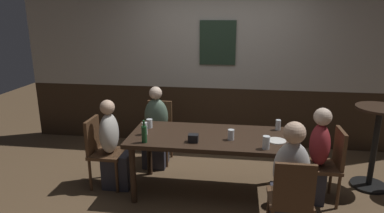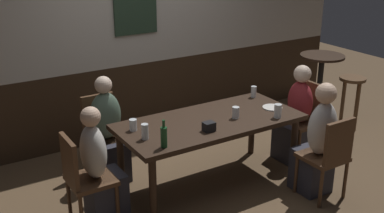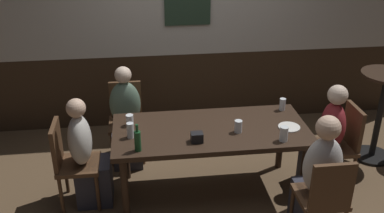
{
  "view_description": "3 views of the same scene",
  "coord_description": "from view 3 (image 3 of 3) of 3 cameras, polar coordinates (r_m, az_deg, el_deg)",
  "views": [
    {
      "loc": [
        0.31,
        -3.72,
        2.15
      ],
      "look_at": [
        -0.22,
        0.02,
        1.08
      ],
      "focal_mm": 31.58,
      "sensor_mm": 36.0,
      "label": 1
    },
    {
      "loc": [
        -2.5,
        -3.68,
        2.56
      ],
      "look_at": [
        -0.23,
        -0.02,
        0.94
      ],
      "focal_mm": 44.36,
      "sensor_mm": 36.0,
      "label": 2
    },
    {
      "loc": [
        -0.65,
        -3.69,
        2.78
      ],
      "look_at": [
        -0.19,
        -0.06,
        1.02
      ],
      "focal_mm": 41.16,
      "sensor_mm": 36.0,
      "label": 3
    }
  ],
  "objects": [
    {
      "name": "side_bar_table",
      "position": [
        5.34,
        23.27,
        -0.36
      ],
      "size": [
        0.56,
        0.56,
        1.05
      ],
      "color": "black",
      "rests_on": "ground_plane"
    },
    {
      "name": "wall_back",
      "position": [
        5.57,
        -0.27,
        10.38
      ],
      "size": [
        6.4,
        0.13,
        2.6
      ],
      "color": "#332316",
      "rests_on": "ground_plane"
    },
    {
      "name": "ground_plane",
      "position": [
        4.66,
        2.28,
        -10.88
      ],
      "size": [
        12.0,
        12.0,
        0.0
      ],
      "primitive_type": "plane",
      "color": "brown"
    },
    {
      "name": "person_left_far",
      "position": [
        4.94,
        -8.49,
        -2.3
      ],
      "size": [
        0.34,
        0.37,
        1.14
      ],
      "color": "#2D2D38",
      "rests_on": "ground_plane"
    },
    {
      "name": "person_head_east",
      "position": [
        4.72,
        16.92,
        -4.69
      ],
      "size": [
        0.37,
        0.34,
        1.13
      ],
      "color": "#2D2D38",
      "rests_on": "ground_plane"
    },
    {
      "name": "condiment_caddy",
      "position": [
        4.02,
        0.64,
        -4.01
      ],
      "size": [
        0.11,
        0.09,
        0.09
      ],
      "primitive_type": "cube",
      "color": "black",
      "rests_on": "dining_table"
    },
    {
      "name": "tumbler_short",
      "position": [
        4.2,
        6.01,
        -2.67
      ],
      "size": [
        0.07,
        0.07,
        0.12
      ],
      "color": "silver",
      "rests_on": "dining_table"
    },
    {
      "name": "pint_glass_stout",
      "position": [
        4.12,
        -7.99,
        -3.19
      ],
      "size": [
        0.07,
        0.07,
        0.15
      ],
      "color": "silver",
      "rests_on": "dining_table"
    },
    {
      "name": "dining_table",
      "position": [
        4.3,
        2.43,
        -3.77
      ],
      "size": [
        1.89,
        0.87,
        0.74
      ],
      "color": "black",
      "rests_on": "ground_plane"
    },
    {
      "name": "pint_glass_pale",
      "position": [
        4.34,
        -8.07,
        -1.85
      ],
      "size": [
        0.07,
        0.07,
        0.11
      ],
      "color": "silver",
      "rests_on": "dining_table"
    },
    {
      "name": "person_head_west",
      "position": [
        4.38,
        -13.37,
        -6.83
      ],
      "size": [
        0.37,
        0.34,
        1.13
      ],
      "color": "#2D2D38",
      "rests_on": "ground_plane"
    },
    {
      "name": "chair_head_west",
      "position": [
        4.39,
        -15.53,
        -6.62
      ],
      "size": [
        0.4,
        0.4,
        0.88
      ],
      "color": "#513521",
      "rests_on": "ground_plane"
    },
    {
      "name": "beer_bottle_green",
      "position": [
        3.88,
        -7.06,
        -4.38
      ],
      "size": [
        0.06,
        0.06,
        0.26
      ],
      "color": "#194723",
      "rests_on": "dining_table"
    },
    {
      "name": "chair_left_far",
      "position": [
        5.08,
        -8.49,
        -1.26
      ],
      "size": [
        0.4,
        0.4,
        0.88
      ],
      "color": "#513521",
      "rests_on": "ground_plane"
    },
    {
      "name": "plate_white_large",
      "position": [
        4.37,
        12.47,
        -2.62
      ],
      "size": [
        0.21,
        0.21,
        0.01
      ],
      "primitive_type": "cylinder",
      "color": "white",
      "rests_on": "dining_table"
    },
    {
      "name": "chair_head_east",
      "position": [
        4.78,
        18.75,
        -4.3
      ],
      "size": [
        0.4,
        0.4,
        0.88
      ],
      "color": "#513521",
      "rests_on": "ground_plane"
    },
    {
      "name": "beer_glass_half",
      "position": [
        4.11,
        11.8,
        -3.58
      ],
      "size": [
        0.08,
        0.08,
        0.14
      ],
      "color": "silver",
      "rests_on": "dining_table"
    },
    {
      "name": "tumbler_water",
      "position": [
        4.7,
        11.63,
        0.18
      ],
      "size": [
        0.06,
        0.06,
        0.13
      ],
      "color": "silver",
      "rests_on": "dining_table"
    },
    {
      "name": "person_right_near",
      "position": [
        4.04,
        15.93,
        -9.61
      ],
      "size": [
        0.34,
        0.37,
        1.19
      ],
      "color": "#2D2D38",
      "rests_on": "ground_plane"
    },
    {
      "name": "chair_right_near",
      "position": [
        3.93,
        16.78,
        -11.05
      ],
      "size": [
        0.4,
        0.4,
        0.88
      ],
      "color": "#513521",
      "rests_on": "ground_plane"
    }
  ]
}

